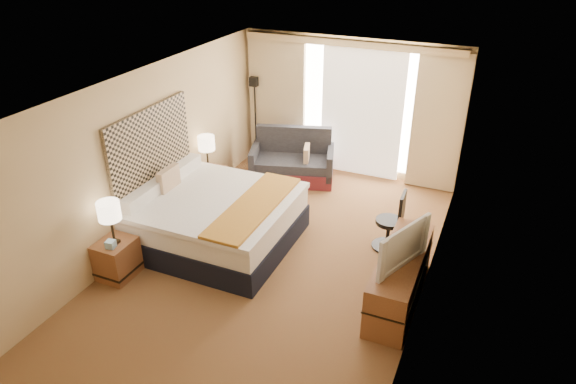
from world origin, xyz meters
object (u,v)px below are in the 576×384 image
at_px(television, 397,244).
at_px(floor_lamp, 255,102).
at_px(nightstand_right, 211,184).
at_px(desk_chair, 392,224).
at_px(loveseat, 293,164).
at_px(media_dresser, 400,277).
at_px(lamp_left, 109,212).
at_px(lamp_right, 206,144).
at_px(bed, 215,219).
at_px(nightstand_left, 117,259).

bearing_deg(television, floor_lamp, 69.44).
distance_m(nightstand_right, desk_chair, 3.34).
bearing_deg(loveseat, media_dresser, -62.65).
height_order(loveseat, floor_lamp, floor_lamp).
xyz_separation_m(lamp_left, lamp_right, (-0.08, 2.54, -0.02)).
xyz_separation_m(loveseat, desk_chair, (2.28, -1.58, 0.10)).
relative_size(loveseat, television, 1.78).
height_order(media_dresser, lamp_left, lamp_left).
bearing_deg(bed, nightstand_left, -122.03).
relative_size(nightstand_right, television, 0.57).
bearing_deg(nightstand_left, bed, 57.97).
relative_size(bed, television, 2.34).
bearing_deg(floor_lamp, loveseat, -28.44).
height_order(media_dresser, bed, bed).
distance_m(desk_chair, television, 1.49).
distance_m(nightstand_left, loveseat, 3.91).
bearing_deg(media_dresser, bed, 175.22).
xyz_separation_m(loveseat, floor_lamp, (-1.07, 0.58, 0.90)).
relative_size(lamp_left, television, 0.66).
bearing_deg(lamp_left, desk_chair, 33.88).
xyz_separation_m(nightstand_right, desk_chair, (3.32, -0.30, 0.14)).
relative_size(nightstand_left, floor_lamp, 0.32).
xyz_separation_m(desk_chair, lamp_left, (-3.29, -2.21, 0.62)).
bearing_deg(loveseat, bed, -112.30).
bearing_deg(media_dresser, lamp_left, -163.83).
bearing_deg(lamp_right, television, -24.35).
distance_m(loveseat, floor_lamp, 1.51).
height_order(nightstand_right, lamp_left, lamp_left).
relative_size(nightstand_left, media_dresser, 0.31).
relative_size(media_dresser, lamp_left, 2.83).
bearing_deg(floor_lamp, bed, -74.68).
bearing_deg(bed, lamp_left, -120.78).
distance_m(nightstand_right, loveseat, 1.64).
xyz_separation_m(floor_lamp, desk_chair, (3.35, -2.15, -0.80)).
xyz_separation_m(media_dresser, desk_chair, (-0.38, 1.15, 0.07)).
xyz_separation_m(floor_lamp, television, (3.68, -3.50, -0.24)).
height_order(bed, lamp_left, lamp_left).
distance_m(lamp_left, television, 3.72).
xyz_separation_m(media_dresser, television, (-0.05, -0.20, 0.63)).
distance_m(nightstand_left, desk_chair, 3.99).
relative_size(loveseat, floor_lamp, 0.99).
relative_size(nightstand_left, lamp_right, 0.90).
height_order(bed, lamp_right, lamp_right).
relative_size(desk_chair, lamp_right, 1.54).
xyz_separation_m(nightstand_right, loveseat, (1.04, 1.27, 0.04)).
bearing_deg(media_dresser, television, -104.02).
height_order(bed, desk_chair, bed).
xyz_separation_m(lamp_right, television, (3.70, -1.67, -0.04)).
bearing_deg(desk_chair, floor_lamp, 145.05).
relative_size(nightstand_left, desk_chair, 0.58).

